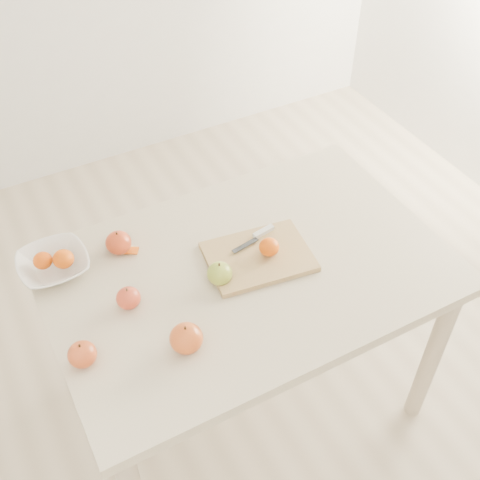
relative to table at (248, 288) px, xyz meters
name	(u,v)px	position (x,y,z in m)	size (l,w,h in m)	color
ground	(246,399)	(0.00, 0.00, -0.65)	(3.50, 3.50, 0.00)	#C6B293
table	(248,288)	(0.00, 0.00, 0.00)	(1.20, 0.80, 0.75)	beige
cutting_board	(259,257)	(0.05, 0.01, 0.11)	(0.31, 0.23, 0.02)	tan
board_tangerine	(269,247)	(0.08, 0.00, 0.14)	(0.06, 0.06, 0.05)	#D65707
fruit_bowl	(54,265)	(-0.52, 0.26, 0.12)	(0.21, 0.21, 0.05)	white
bowl_tangerine_near	(43,261)	(-0.54, 0.27, 0.15)	(0.06, 0.06, 0.05)	#CE5F07
bowl_tangerine_far	(63,259)	(-0.49, 0.24, 0.15)	(0.06, 0.06, 0.06)	#C84807
orange_peel_a	(117,242)	(-0.31, 0.29, 0.10)	(0.06, 0.04, 0.00)	#C9450E
orange_peel_b	(131,251)	(-0.29, 0.23, 0.10)	(0.04, 0.04, 0.00)	#CD570E
paring_knife	(261,234)	(0.09, 0.08, 0.12)	(0.17, 0.06, 0.01)	silver
apple_green	(220,274)	(-0.10, -0.01, 0.13)	(0.08, 0.08, 0.07)	olive
apple_red_c	(186,338)	(-0.28, -0.18, 0.14)	(0.09, 0.09, 0.08)	maroon
apple_red_b	(128,298)	(-0.37, 0.03, 0.13)	(0.07, 0.07, 0.06)	maroon
apple_red_d	(82,354)	(-0.54, -0.10, 0.13)	(0.08, 0.08, 0.07)	maroon
apple_red_a	(118,243)	(-0.32, 0.25, 0.13)	(0.08, 0.08, 0.07)	maroon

